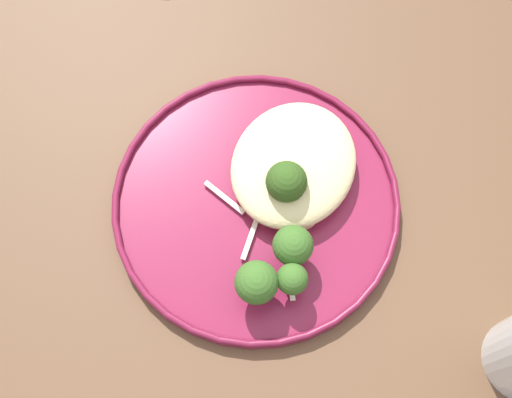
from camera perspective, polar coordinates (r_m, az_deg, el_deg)
The scene contains 18 objects.
ground at distance 1.42m, azimuth -1.04°, elevation -9.70°, with size 6.00×6.00×0.00m, color #665B51.
wooden_dining_table at distance 0.78m, azimuth -1.87°, elevation -0.45°, with size 1.40×1.00×0.74m.
dinner_plate at distance 0.69m, azimuth 0.00°, elevation -0.34°, with size 0.29×0.29×0.02m.
noodle_bed at distance 0.68m, azimuth 3.16°, elevation 2.92°, with size 0.14×0.12×0.04m.
seared_scallop_center_golden at distance 0.67m, azimuth 4.01°, elevation -1.28°, with size 0.03×0.03×0.01m.
seared_scallop_front_small at distance 0.70m, azimuth 1.61°, elevation 5.08°, with size 0.02×0.02×0.01m.
seared_scallop_right_edge at distance 0.68m, azimuth -0.51°, elevation 1.93°, with size 0.03×0.03×0.02m.
seared_scallop_left_edge at distance 0.70m, azimuth 3.76°, elevation 5.27°, with size 0.02×0.02×0.01m.
seared_scallop_tilted_round at distance 0.70m, azimuth 5.88°, elevation 4.62°, with size 0.03×0.03×0.02m.
seared_scallop_tiny_bay at distance 0.69m, azimuth 2.83°, elevation 3.94°, with size 0.03×0.03×0.01m.
broccoli_floret_front_edge at distance 0.62m, azimuth 0.05°, elevation -7.05°, with size 0.04×0.04×0.06m.
broccoli_floret_left_leaning at distance 0.64m, azimuth 3.11°, elevation -3.93°, with size 0.04×0.04×0.05m.
broccoli_floret_center_pile at distance 0.63m, azimuth 3.04°, elevation -6.77°, with size 0.03×0.03×0.05m.
broccoli_floret_small_sprig at distance 0.65m, azimuth 2.40°, elevation 1.06°, with size 0.04×0.04×0.06m.
onion_sliver_curled_piece at distance 0.66m, azimuth 2.83°, elevation -6.32°, with size 0.05×0.01×0.00m, color silver.
onion_sliver_pale_crescent at distance 0.67m, azimuth -0.43°, elevation -3.15°, with size 0.05×0.01×0.00m, color silver.
onion_sliver_short_strip at distance 0.68m, azimuth -2.66°, elevation 0.12°, with size 0.05×0.01×0.00m, color silver.
onion_sliver_long_sliver at distance 0.68m, azimuth 0.44°, elevation -0.26°, with size 0.05×0.01×0.00m, color silver.
Camera 1 is at (-0.23, -0.14, 1.39)m, focal length 47.73 mm.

